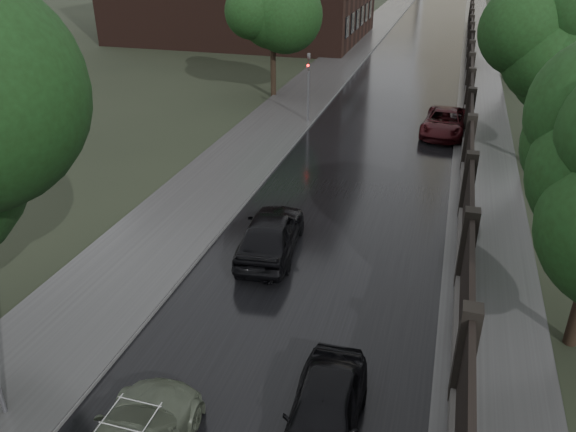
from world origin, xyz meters
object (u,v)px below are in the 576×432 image
Objects in this scene: tree_right_b at (548,58)px; car_right_near at (324,413)px; tree_right_c at (519,10)px; tree_left_far at (273,15)px; hatchback_left at (271,233)px; traffic_light at (308,82)px; car_right_far at (445,122)px.

tree_right_b reaches higher than car_right_near.
tree_left_far is at bearing -147.17° from tree_right_c.
tree_left_far is 1.85× the size of car_right_near.
hatchback_left is at bearing -107.37° from tree_right_c.
car_right_far is at bearing 1.46° from traffic_light.
car_right_near is 22.23m from car_right_far.
traffic_light is 0.83× the size of car_right_far.
tree_right_b is at bearing -27.30° from tree_left_far.
tree_right_c is at bearing 90.00° from tree_right_b.
tree_left_far is 1.62× the size of hatchback_left.
car_right_far is at bearing -22.87° from tree_left_far.
traffic_light is 15.03m from hatchback_left.
tree_right_b is 1.54× the size of hatchback_left.
traffic_light is at bearing -128.18° from tree_right_c.
tree_right_c is 31.43m from hatchback_left.
tree_left_far is at bearing 108.05° from car_right_near.
tree_left_far is 1.05× the size of tree_right_b.
car_right_near is at bearing 110.28° from hatchback_left.
hatchback_left is (2.50, -14.73, -1.62)m from traffic_light.
car_right_far is at bearing -115.12° from hatchback_left.
hatchback_left is (-9.30, -11.74, -4.17)m from tree_right_b.
traffic_light is 1.00× the size of car_right_near.
tree_left_far is 1.85× the size of traffic_light.
tree_right_b is at bearing -33.61° from car_right_far.
car_right_near is at bearing -89.93° from car_right_far.
car_right_near is at bearing -70.11° from tree_left_far.
car_right_near is (9.76, -26.98, -4.56)m from tree_left_far.
car_right_near is 0.83× the size of car_right_far.
car_right_near reaches higher than car_right_far.
tree_right_b is (15.50, -8.00, -0.29)m from tree_left_far.
hatchback_left is (6.20, -19.74, -4.47)m from tree_left_far.
car_right_far is (-4.10, -14.81, -4.28)m from tree_right_c.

